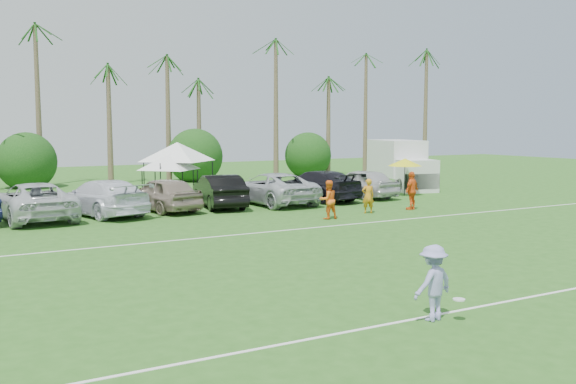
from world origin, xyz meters
TOP-DOWN VIEW (x-y plane):
  - ground at (0.00, 0.00)m, footprint 120.00×120.00m
  - field_lines at (0.00, 8.00)m, footprint 80.00×12.10m
  - palm_tree_4 at (-4.00, 38.00)m, footprint 2.40×2.40m
  - palm_tree_5 at (0.00, 38.00)m, footprint 2.40×2.40m
  - palm_tree_6 at (4.00, 38.00)m, footprint 2.40×2.40m
  - palm_tree_7 at (8.00, 38.00)m, footprint 2.40×2.40m
  - palm_tree_8 at (13.00, 38.00)m, footprint 2.40×2.40m
  - palm_tree_9 at (18.00, 38.00)m, footprint 2.40×2.40m
  - palm_tree_10 at (23.00, 38.00)m, footprint 2.40×2.40m
  - palm_tree_11 at (27.00, 38.00)m, footprint 2.40×2.40m
  - bush_tree_1 at (-6.00, 39.00)m, footprint 4.00×4.00m
  - bush_tree_2 at (6.00, 39.00)m, footprint 4.00×4.00m
  - bush_tree_3 at (16.00, 39.00)m, footprint 4.00×4.00m
  - sideline_player_a at (6.87, 16.51)m, footprint 0.72×0.58m
  - sideline_player_b at (4.11, 15.85)m, footprint 0.90×0.71m
  - sideline_player_c at (9.63, 16.52)m, footprint 1.24×0.87m
  - box_truck at (16.17, 25.38)m, footprint 3.84×6.74m
  - canopy_tent_left at (0.88, 27.13)m, footprint 4.77×4.77m
  - canopy_tent_right at (0.14, 26.44)m, footprint 3.84×3.84m
  - market_umbrella at (13.46, 21.72)m, footprint 2.06×2.06m
  - frisbee_player at (-2.22, 1.76)m, footprint 1.18×0.88m
  - parked_car_2 at (-7.76, 22.11)m, footprint 3.28×6.39m
  - parked_car_3 at (-4.70, 22.13)m, footprint 3.91×6.37m
  - parked_car_4 at (-1.64, 22.21)m, footprint 2.96×5.36m
  - parked_car_5 at (1.42, 22.22)m, footprint 2.64×5.46m
  - parked_car_6 at (4.47, 22.05)m, footprint 3.23×6.37m
  - parked_car_7 at (7.53, 22.36)m, footprint 3.39×6.27m
  - parked_car_8 at (10.59, 22.29)m, footprint 2.69×5.29m

SIDE VIEW (x-z plane):
  - ground at x=0.00m, z-range 0.00..0.00m
  - field_lines at x=0.00m, z-range 0.00..0.01m
  - frisbee_player at x=-2.22m, z-range 0.00..1.70m
  - sideline_player_a at x=6.87m, z-range 0.00..1.71m
  - parked_car_2 at x=-7.76m, z-range 0.00..1.73m
  - parked_car_3 at x=-4.70m, z-range 0.00..1.73m
  - parked_car_4 at x=-1.64m, z-range 0.00..1.73m
  - parked_car_5 at x=1.42m, z-range 0.00..1.73m
  - parked_car_6 at x=4.47m, z-range 0.00..1.73m
  - parked_car_7 at x=7.53m, z-range 0.00..1.73m
  - parked_car_8 at x=10.59m, z-range 0.00..1.73m
  - sideline_player_b at x=4.11m, z-range 0.00..1.79m
  - sideline_player_c at x=9.63m, z-range 0.00..1.96m
  - box_truck at x=16.17m, z-range 0.11..3.39m
  - bush_tree_1 at x=-6.00m, z-range -0.20..3.80m
  - bush_tree_2 at x=6.00m, z-range -0.20..3.80m
  - bush_tree_3 at x=16.00m, z-range -0.20..3.80m
  - market_umbrella at x=13.46m, z-range 0.91..3.20m
  - canopy_tent_right at x=0.14m, z-range 1.11..4.22m
  - canopy_tent_left at x=0.88m, z-range 1.38..5.25m
  - palm_tree_4 at x=-4.00m, z-range 3.03..11.93m
  - palm_tree_8 at x=13.00m, z-range 3.03..11.93m
  - palm_tree_5 at x=0.00m, z-range 3.40..13.30m
  - palm_tree_9 at x=18.00m, z-range 3.40..13.30m
  - palm_tree_6 at x=4.00m, z-range 3.76..14.66m
  - palm_tree_10 at x=23.00m, z-range 3.76..14.66m
  - palm_tree_7 at x=8.00m, z-range 4.11..16.01m
  - palm_tree_11 at x=27.00m, z-range 4.11..16.01m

